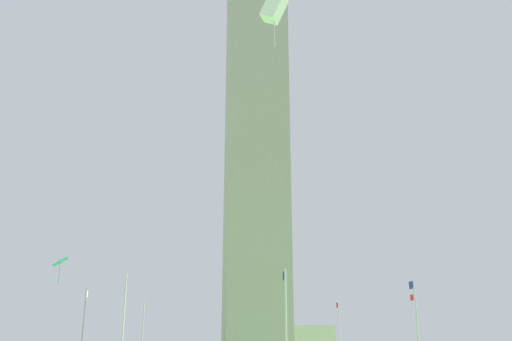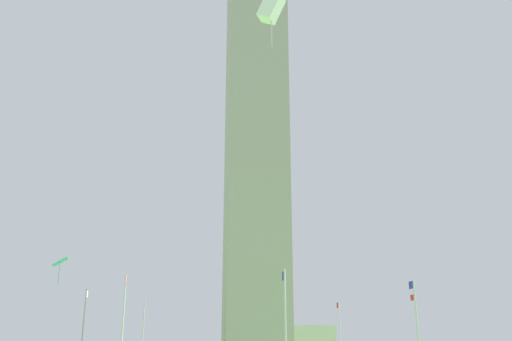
% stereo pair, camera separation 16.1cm
% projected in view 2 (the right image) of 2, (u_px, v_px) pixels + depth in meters
% --- Properties ---
extents(obelisk_monument, '(6.56, 6.56, 59.67)m').
position_uv_depth(obelisk_monument, '(256.00, 100.00, 64.51)').
color(obelisk_monument, '#A8A399').
rests_on(obelisk_monument, ground).
extents(flagpole_n, '(1.12, 0.14, 8.30)m').
position_uv_depth(flagpole_n, '(240.00, 333.00, 73.05)').
color(flagpole_n, silver).
rests_on(flagpole_n, ground).
extents(flagpole_ne, '(1.12, 0.14, 8.30)m').
position_uv_depth(flagpole_ne, '(143.00, 331.00, 66.89)').
color(flagpole_ne, silver).
rests_on(flagpole_ne, ground).
extents(flagpole_e, '(1.12, 0.14, 8.30)m').
position_uv_depth(flagpole_e, '(83.00, 328.00, 54.90)').
color(flagpole_e, silver).
rests_on(flagpole_e, ground).
extents(flagpole_se, '(1.12, 0.14, 8.30)m').
position_uv_depth(flagpole_se, '(123.00, 323.00, 44.09)').
color(flagpole_se, silver).
rests_on(flagpole_se, ground).
extents(flagpole_s, '(1.12, 0.14, 8.30)m').
position_uv_depth(flagpole_s, '(285.00, 321.00, 40.81)').
color(flagpole_s, silver).
rests_on(flagpole_s, ground).
extents(flagpole_sw, '(1.12, 0.14, 8.30)m').
position_uv_depth(flagpole_sw, '(417.00, 324.00, 46.97)').
color(flagpole_sw, silver).
rests_on(flagpole_sw, ground).
extents(flagpole_w, '(1.12, 0.14, 8.30)m').
position_uv_depth(flagpole_w, '(417.00, 329.00, 58.96)').
color(flagpole_w, silver).
rests_on(flagpole_w, ground).
extents(flagpole_nw, '(1.12, 0.14, 8.30)m').
position_uv_depth(flagpole_nw, '(340.00, 332.00, 69.77)').
color(flagpole_nw, silver).
rests_on(flagpole_nw, ground).
extents(kite_white_box, '(1.00, 1.18, 2.31)m').
position_uv_depth(kite_white_box, '(271.00, 8.00, 21.53)').
color(kite_white_box, white).
extents(kite_cyan_diamond, '(1.37, 1.20, 2.15)m').
position_uv_depth(kite_cyan_diamond, '(60.00, 263.00, 45.71)').
color(kite_cyan_diamond, '#33C6D1').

